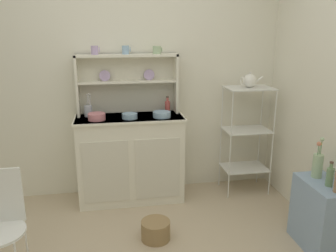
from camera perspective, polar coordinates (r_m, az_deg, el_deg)
The scene contains 17 objects.
wall_back at distance 3.67m, azimuth -6.55°, elevation 7.88°, with size 3.84×0.05×2.50m, color silver.
hutch_cabinet at distance 3.61m, azimuth -6.17°, elevation -5.18°, with size 1.09×0.45×0.90m.
hutch_shelf_unit at distance 3.57m, azimuth -6.72°, elevation 7.75°, with size 1.02×0.18×0.60m.
bakers_rack at distance 3.79m, azimuth 12.83°, elevation -0.39°, with size 0.48×0.34×1.16m.
side_shelf_blue at distance 3.15m, azimuth 23.80°, elevation -13.35°, with size 0.28×0.48×0.57m, color #849EBC.
floor_basket at distance 3.10m, azimuth -2.05°, elevation -16.76°, with size 0.25×0.25×0.17m, color #93754C.
cup_lilac_0 at distance 3.50m, azimuth -11.95°, elevation 12.11°, with size 0.08×0.07×0.08m.
cup_sky_1 at distance 3.50m, azimuth -6.97°, elevation 12.33°, with size 0.08×0.07×0.08m.
cup_sage_2 at distance 3.53m, azimuth -1.84°, elevation 12.40°, with size 0.09×0.08×0.08m.
bowl_mixing_large at distance 3.40m, azimuth -11.66°, elevation 1.53°, with size 0.17×0.17×0.06m, color #D17A84.
bowl_floral_medium at distance 3.41m, azimuth -6.32°, elevation 1.66°, with size 0.15×0.15×0.05m, color #8EB2D1.
bowl_cream_small at distance 3.44m, azimuth -1.03°, elevation 1.92°, with size 0.18×0.18×0.06m, color #8EB2D1.
jam_bottle at distance 3.59m, azimuth -0.09°, elevation 3.23°, with size 0.05×0.05×0.18m.
utensil_jar at distance 3.55m, azimuth -12.98°, elevation 2.48°, with size 0.08×0.08×0.24m.
porcelain_teapot at distance 3.68m, azimuth 13.30°, elevation 7.28°, with size 0.23×0.14×0.16m.
flower_vase at distance 3.08m, azimuth 23.42°, elevation -5.79°, with size 0.08×0.08×0.34m.
oil_bottle at distance 2.96m, azimuth 25.09°, elevation -7.50°, with size 0.05×0.05×0.20m.
Camera 1 is at (-0.20, -2.00, 1.76)m, focal length 37.03 mm.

